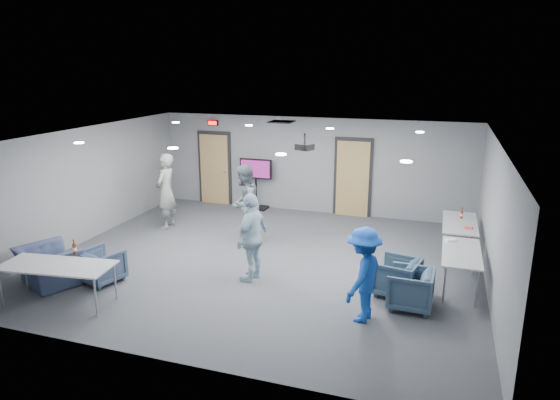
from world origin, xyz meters
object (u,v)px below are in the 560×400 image
(chair_right_b, at_px, (397,277))
(chair_front_a, at_px, (102,266))
(chair_right_c, at_px, (410,289))
(chair_front_b, at_px, (49,266))
(person_d, at_px, (363,275))
(table_right_a, at_px, (460,224))
(projector, at_px, (305,147))
(bottle_right, at_px, (461,214))
(person_c, at_px, (252,237))
(person_a, at_px, (166,191))
(table_right_b, at_px, (461,254))
(table_front_left, at_px, (57,267))
(person_b, at_px, (244,204))
(tv_stand, at_px, (256,181))
(bottle_front, at_px, (75,249))

(chair_right_b, relative_size, chair_front_a, 1.05)
(chair_right_c, relative_size, chair_front_b, 0.69)
(person_d, distance_m, chair_right_b, 1.29)
(table_right_a, relative_size, projector, 4.24)
(bottle_right, bearing_deg, projector, -158.39)
(chair_right_c, relative_size, chair_front_a, 1.06)
(person_c, bearing_deg, chair_right_b, 101.98)
(chair_front_a, bearing_deg, person_a, -64.95)
(chair_right_b, height_order, table_right_b, table_right_b)
(table_right_a, relative_size, table_front_left, 0.85)
(bottle_right, bearing_deg, table_right_a, -95.44)
(person_b, height_order, chair_front_b, person_b)
(person_d, bearing_deg, chair_right_b, 171.33)
(tv_stand, bearing_deg, bottle_right, -16.27)
(chair_right_c, bearing_deg, chair_front_a, -80.27)
(chair_right_c, distance_m, bottle_front, 6.10)
(person_d, bearing_deg, table_front_left, -64.80)
(person_a, height_order, person_c, person_a)
(person_a, bearing_deg, projector, 78.13)
(chair_front_b, relative_size, table_front_left, 0.55)
(bottle_front, bearing_deg, chair_front_a, 70.41)
(projector, bearing_deg, table_right_b, 6.25)
(person_b, distance_m, chair_front_a, 3.52)
(tv_stand, bearing_deg, person_b, -74.63)
(chair_front_b, distance_m, projector, 5.64)
(table_right_a, bearing_deg, bottle_front, 122.27)
(bottle_front, bearing_deg, person_a, 95.62)
(table_right_b, xyz_separation_m, tv_stand, (-5.59, 3.85, 0.16))
(person_a, distance_m, person_c, 4.04)
(person_a, xyz_separation_m, chair_front_b, (-0.35, -3.78, -0.61))
(bottle_front, bearing_deg, bottle_right, 33.98)
(person_a, bearing_deg, chair_right_b, 67.38)
(chair_right_c, relative_size, tv_stand, 0.52)
(chair_right_c, relative_size, projector, 1.86)
(person_b, height_order, projector, projector)
(person_b, height_order, person_d, person_b)
(person_a, xyz_separation_m, person_c, (3.29, -2.35, -0.10))
(person_b, distance_m, person_d, 4.37)
(person_a, distance_m, bottle_right, 7.22)
(person_c, relative_size, chair_front_b, 1.57)
(chair_right_b, distance_m, table_front_left, 6.06)
(person_b, bearing_deg, person_c, 31.10)
(chair_front_b, xyz_separation_m, projector, (4.19, 3.18, 2.04))
(table_right_b, relative_size, projector, 4.05)
(tv_stand, bearing_deg, chair_right_c, -46.17)
(chair_right_c, xyz_separation_m, table_right_b, (0.83, 1.11, 0.33))
(person_d, xyz_separation_m, projector, (-1.76, 2.68, 1.60))
(person_d, relative_size, projector, 3.89)
(table_right_b, relative_size, bottle_front, 5.82)
(person_d, distance_m, chair_front_b, 5.99)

